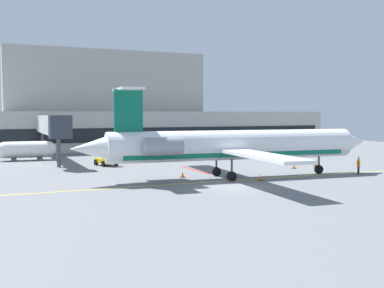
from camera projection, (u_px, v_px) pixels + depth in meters
ground at (233, 187)px, 40.25m from camera, size 120.00×120.00×0.11m
terminal_building at (131, 113)px, 83.65m from camera, size 69.82×11.36×17.15m
jet_bridge_west at (50, 125)px, 61.21m from camera, size 2.40×21.82×6.06m
regional_jet at (231, 145)px, 45.37m from camera, size 30.93×25.85×8.53m
baggage_tug at (217, 148)px, 71.65m from camera, size 2.49×3.96×2.29m
pushback_tractor at (195, 151)px, 66.15m from camera, size 4.56×3.69×1.98m
belt_loader at (107, 158)px, 56.10m from camera, size 2.49×3.21×1.99m
fuel_tank at (27, 150)px, 62.66m from camera, size 7.58×2.51×2.54m
marshaller at (359, 165)px, 48.62m from camera, size 0.53×0.74×1.82m
safety_cone_alpha at (315, 164)px, 55.77m from camera, size 0.47×0.47×0.55m
safety_cone_bravo at (261, 178)px, 43.99m from camera, size 0.47×0.47×0.55m
safety_cone_charlie at (183, 175)px, 46.11m from camera, size 0.47×0.47×0.55m
safety_cone_delta at (294, 166)px, 53.47m from camera, size 0.47×0.47×0.55m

